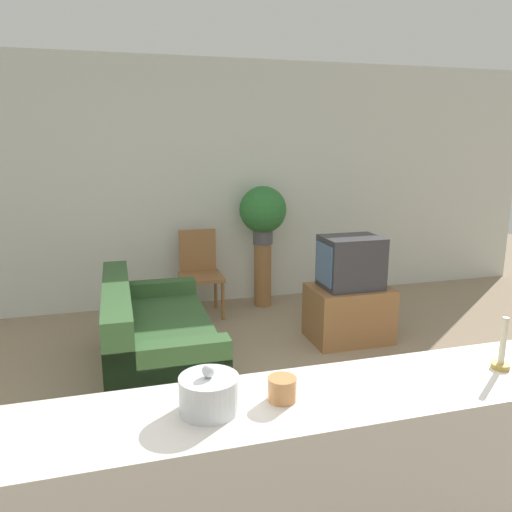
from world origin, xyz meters
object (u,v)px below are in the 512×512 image
wooden_chair (200,269)px  potted_plant (263,211)px  television (350,262)px  decorative_bowl (209,393)px  couch (155,343)px

wooden_chair → potted_plant: size_ratio=1.41×
television → decorative_bowl: decorative_bowl is taller
television → wooden_chair: (-1.21, 1.11, -0.25)m
couch → television: size_ratio=3.03×
decorative_bowl → television: bearing=55.3°
potted_plant → decorative_bowl: bearing=-109.1°
couch → potted_plant: 2.14m
couch → television: bearing=9.1°
couch → decorative_bowl: size_ratio=8.33×
television → decorative_bowl: (-1.78, -2.56, 0.28)m
couch → wooden_chair: wooden_chair is taller
couch → potted_plant: potted_plant is taller
television → decorative_bowl: bearing=-124.7°
television → wooden_chair: size_ratio=0.60×
wooden_chair → television: bearing=-42.6°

